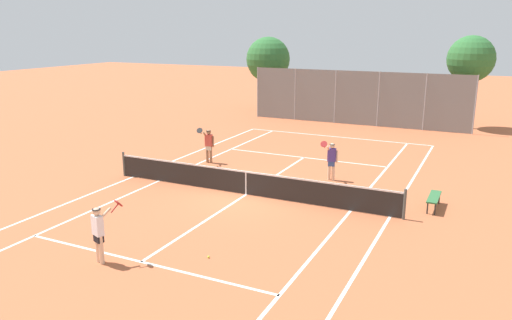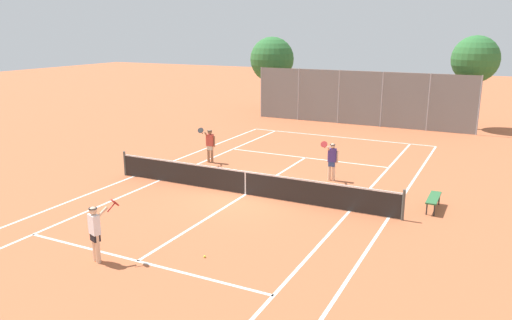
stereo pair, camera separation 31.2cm
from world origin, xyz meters
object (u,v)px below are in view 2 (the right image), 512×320
object	(u,v)px
player_near_side	(95,230)
player_far_right	(332,159)
tree_behind_left	(271,61)
loose_tennis_ball_0	(94,218)
tennis_net	(245,182)
loose_tennis_ball_1	(205,257)
tree_behind_right	(476,60)
player_far_left	(210,144)
courtside_bench	(434,199)

from	to	relation	value
player_near_side	player_far_right	size ratio (longest dim) A/B	1.00
tree_behind_left	player_near_side	bearing A→B (deg)	-75.14
player_near_side	loose_tennis_ball_0	xyz separation A→B (m)	(-2.38, 2.33, -0.89)
tennis_net	loose_tennis_ball_1	xyz separation A→B (m)	(1.54, -5.38, -0.48)
tree_behind_right	player_near_side	bearing A→B (deg)	-107.02
tree_behind_left	loose_tennis_ball_0	bearing A→B (deg)	-79.14
tree_behind_right	loose_tennis_ball_0	bearing A→B (deg)	-113.84
tennis_net	loose_tennis_ball_1	world-z (taller)	tennis_net
player_far_left	player_far_right	size ratio (longest dim) A/B	1.00
player_far_left	courtside_bench	distance (m)	10.68
player_near_side	tree_behind_right	size ratio (longest dim) A/B	0.30
player_near_side	player_far_left	distance (m)	10.77
player_near_side	tree_behind_left	distance (m)	27.32
player_far_left	courtside_bench	world-z (taller)	player_far_left
player_far_right	tree_behind_right	xyz separation A→B (m)	(4.34, 14.89, 3.39)
player_far_left	tree_behind_left	bearing A→B (deg)	104.77
player_far_right	tree_behind_right	size ratio (longest dim) A/B	0.30
tree_behind_right	tennis_net	bearing A→B (deg)	-110.25
player_far_right	loose_tennis_ball_0	xyz separation A→B (m)	(-5.72, -7.87, -0.89)
tree_behind_left	tree_behind_right	world-z (taller)	tree_behind_right
tennis_net	tree_behind_right	distance (m)	19.75
player_far_left	player_far_right	world-z (taller)	same
player_far_right	loose_tennis_ball_1	xyz separation A→B (m)	(-0.83, -8.68, -0.89)
loose_tennis_ball_0	courtside_bench	bearing A→B (deg)	31.22
loose_tennis_ball_1	courtside_bench	xyz separation A→B (m)	(5.18, 6.91, 0.38)
player_far_left	loose_tennis_ball_1	size ratio (longest dim) A/B	26.88
loose_tennis_ball_0	tree_behind_left	distance (m)	24.66
loose_tennis_ball_0	courtside_bench	size ratio (longest dim) A/B	0.04
tree_behind_right	player_far_left	bearing A→B (deg)	-125.49
tennis_net	loose_tennis_ball_1	bearing A→B (deg)	-74.01
tennis_net	player_far_left	bearing A→B (deg)	137.02
tree_behind_left	courtside_bench	bearing A→B (deg)	-50.57
tree_behind_left	loose_tennis_ball_1	bearing A→B (deg)	-69.03
player_far_left	tree_behind_left	xyz separation A→B (m)	(-4.18, 15.85, 2.92)
player_far_right	loose_tennis_ball_0	world-z (taller)	player_far_right
player_far_right	tree_behind_left	size ratio (longest dim) A/B	0.31
tennis_net	tree_behind_left	distance (m)	21.19
player_far_left	tennis_net	bearing A→B (deg)	-42.98
tennis_net	player_near_side	xyz separation A→B (m)	(-0.97, -6.90, 0.42)
player_near_side	loose_tennis_ball_1	size ratio (longest dim) A/B	26.88
tennis_net	loose_tennis_ball_0	xyz separation A→B (m)	(-3.35, -4.57, -0.48)
player_near_side	loose_tennis_ball_1	world-z (taller)	player_near_side
tree_behind_right	courtside_bench	bearing A→B (deg)	-89.95
loose_tennis_ball_0	loose_tennis_ball_1	world-z (taller)	same
tennis_net	loose_tennis_ball_0	size ratio (longest dim) A/B	181.82
loose_tennis_ball_0	tennis_net	bearing A→B (deg)	53.79
loose_tennis_ball_1	courtside_bench	size ratio (longest dim) A/B	0.04
player_near_side	player_far_right	distance (m)	10.73
tree_behind_left	tree_behind_right	xyz separation A→B (m)	(14.65, -1.17, 0.48)
player_near_side	tree_behind_left	bearing A→B (deg)	104.86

